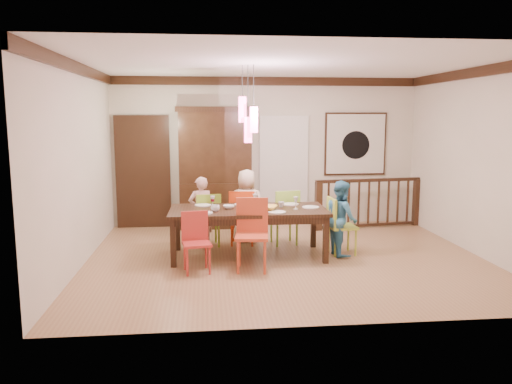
{
  "coord_description": "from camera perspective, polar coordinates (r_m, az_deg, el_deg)",
  "views": [
    {
      "loc": [
        -1.2,
        -7.3,
        2.15
      ],
      "look_at": [
        -0.42,
        0.35,
        0.98
      ],
      "focal_mm": 35.0,
      "sensor_mm": 36.0,
      "label": 1
    }
  ],
  "objects": [
    {
      "name": "plate_near_mid",
      "position": [
        7.34,
        2.41,
        -2.31
      ],
      "size": [
        0.26,
        0.26,
        0.01
      ],
      "primitive_type": "cylinder",
      "color": "white",
      "rests_on": "dining_table"
    },
    {
      "name": "serving_bowl",
      "position": [
        7.5,
        1.31,
        -1.83
      ],
      "size": [
        0.39,
        0.39,
        0.07
      ],
      "primitive_type": "imported",
      "rotation": [
        0.0,
        0.0,
        -0.37
      ],
      "color": "gold",
      "rests_on": "dining_table"
    },
    {
      "name": "plate_far_left",
      "position": [
        7.94,
        -6.08,
        -1.51
      ],
      "size": [
        0.26,
        0.26,
        0.01
      ],
      "primitive_type": "cylinder",
      "color": "white",
      "rests_on": "dining_table"
    },
    {
      "name": "cup_right",
      "position": [
        7.76,
        2.9,
        -1.44
      ],
      "size": [
        0.11,
        0.11,
        0.09
      ],
      "primitive_type": "imported",
      "rotation": [
        0.0,
        0.0,
        -0.3
      ],
      "color": "silver",
      "rests_on": "dining_table"
    },
    {
      "name": "balustrade",
      "position": [
        9.91,
        12.75,
        -1.15
      ],
      "size": [
        2.19,
        0.35,
        0.96
      ],
      "rotation": [
        0.0,
        0.0,
        0.12
      ],
      "color": "black",
      "rests_on": "floor"
    },
    {
      "name": "painting",
      "position": [
        10.23,
        11.29,
        5.4
      ],
      "size": [
        1.25,
        0.06,
        1.25
      ],
      "color": "black",
      "rests_on": "wall_back"
    },
    {
      "name": "panel_door",
      "position": [
        9.89,
        -12.76,
        2.05
      ],
      "size": [
        1.04,
        0.07,
        2.24
      ],
      "primitive_type": "cube",
      "color": "black",
      "rests_on": "wall_back"
    },
    {
      "name": "china_hutch",
      "position": [
        9.65,
        -4.66,
        2.79
      ],
      "size": [
        1.48,
        0.46,
        2.33
      ],
      "color": "black",
      "rests_on": "floor"
    },
    {
      "name": "plate_near_left",
      "position": [
        7.31,
        -6.0,
        -2.38
      ],
      "size": [
        0.26,
        0.26,
        0.01
      ],
      "primitive_type": "cylinder",
      "color": "white",
      "rests_on": "dining_table"
    },
    {
      "name": "plate_far_mid",
      "position": [
        7.97,
        -1.55,
        -1.43
      ],
      "size": [
        0.26,
        0.26,
        0.01
      ],
      "primitive_type": "cylinder",
      "color": "white",
      "rests_on": "dining_table"
    },
    {
      "name": "small_bowl",
      "position": [
        7.64,
        -3.12,
        -1.72
      ],
      "size": [
        0.19,
        0.19,
        0.06
      ],
      "primitive_type": "imported",
      "rotation": [
        0.0,
        0.0,
        0.1
      ],
      "color": "white",
      "rests_on": "dining_table"
    },
    {
      "name": "cup_left",
      "position": [
        7.42,
        -4.68,
        -1.87
      ],
      "size": [
        0.14,
        0.14,
        0.1
      ],
      "primitive_type": "imported",
      "rotation": [
        0.0,
        0.0,
        0.13
      ],
      "color": "silver",
      "rests_on": "dining_table"
    },
    {
      "name": "person_end_right",
      "position": [
        7.88,
        9.74,
        -2.93
      ],
      "size": [
        0.51,
        0.62,
        1.17
      ],
      "primitive_type": "imported",
      "rotation": [
        0.0,
        0.0,
        1.69
      ],
      "color": "teal",
      "rests_on": "floor"
    },
    {
      "name": "person_far_mid",
      "position": [
        8.55,
        -1.06,
        -1.59
      ],
      "size": [
        0.68,
        0.52,
        1.26
      ],
      "primitive_type": "imported",
      "rotation": [
        0.0,
        0.0,
        2.94
      ],
      "color": "beige",
      "rests_on": "floor"
    },
    {
      "name": "plate_end_right",
      "position": [
        7.77,
        6.27,
        -1.73
      ],
      "size": [
        0.26,
        0.26,
        0.01
      ],
      "primitive_type": "cylinder",
      "color": "white",
      "rests_on": "dining_table"
    },
    {
      "name": "wall_back",
      "position": [
        9.9,
        1.16,
        4.6
      ],
      "size": [
        6.0,
        0.0,
        6.0
      ],
      "primitive_type": "plane",
      "rotation": [
        1.57,
        0.0,
        0.0
      ],
      "color": "beige",
      "rests_on": "floor"
    },
    {
      "name": "crown_molding",
      "position": [
        7.43,
        3.6,
        13.8
      ],
      "size": [
        6.0,
        5.0,
        0.16
      ],
      "primitive_type": null,
      "color": "black",
      "rests_on": "wall_back"
    },
    {
      "name": "wine_glass_d",
      "position": [
        7.61,
        4.56,
        -1.26
      ],
      "size": [
        0.08,
        0.08,
        0.19
      ],
      "primitive_type": null,
      "color": "silver",
      "rests_on": "dining_table"
    },
    {
      "name": "wine_glass_b",
      "position": [
        7.85,
        -0.11,
        -0.93
      ],
      "size": [
        0.08,
        0.08,
        0.19
      ],
      "primitive_type": null,
      "color": "silver",
      "rests_on": "dining_table"
    },
    {
      "name": "wine_glass_a",
      "position": [
        7.69,
        -4.99,
        -1.16
      ],
      "size": [
        0.08,
        0.08,
        0.19
      ],
      "primitive_type": null,
      "color": "#590C19",
      "rests_on": "dining_table"
    },
    {
      "name": "chair_end_right",
      "position": [
        7.94,
        9.86,
        -3.38
      ],
      "size": [
        0.43,
        0.43,
        0.9
      ],
      "rotation": [
        0.0,
        0.0,
        1.64
      ],
      "color": "#B7CD3D",
      "rests_on": "floor"
    },
    {
      "name": "pendant_cluster",
      "position": [
        7.5,
        -0.92,
        8.31
      ],
      "size": [
        0.27,
        0.21,
        1.14
      ],
      "color": "#EB4684",
      "rests_on": "ceiling"
    },
    {
      "name": "ceiling",
      "position": [
        7.44,
        3.6,
        14.41
      ],
      "size": [
        6.0,
        6.0,
        0.0
      ],
      "primitive_type": "plane",
      "rotation": [
        3.14,
        0.0,
        0.0
      ],
      "color": "white",
      "rests_on": "wall_back"
    },
    {
      "name": "chair_far_right",
      "position": [
        8.44,
        3.22,
        -2.39
      ],
      "size": [
        0.49,
        0.49,
        0.94
      ],
      "rotation": [
        0.0,
        0.0,
        3.31
      ],
      "color": "#95CC41",
      "rests_on": "floor"
    },
    {
      "name": "napkin",
      "position": [
        7.32,
        -0.77,
        -2.33
      ],
      "size": [
        0.18,
        0.14,
        0.01
      ],
      "primitive_type": "cube",
      "color": "#D83359",
      "rests_on": "dining_table"
    },
    {
      "name": "white_doorway",
      "position": [
        9.95,
        3.18,
        2.29
      ],
      "size": [
        0.97,
        0.05,
        2.22
      ],
      "primitive_type": "cube",
      "color": "silver",
      "rests_on": "wall_back"
    },
    {
      "name": "wall_left",
      "position": [
        7.56,
        -19.6,
        2.83
      ],
      "size": [
        0.0,
        5.0,
        5.0
      ],
      "primitive_type": "plane",
      "rotation": [
        1.57,
        0.0,
        1.57
      ],
      "color": "beige",
      "rests_on": "floor"
    },
    {
      "name": "person_far_left",
      "position": [
        8.44,
        -6.3,
        -2.14
      ],
      "size": [
        0.47,
        0.35,
        1.16
      ],
      "primitive_type": "imported",
      "rotation": [
        0.0,
        0.0,
        3.34
      ],
      "color": "#F9BEBD",
      "rests_on": "floor"
    },
    {
      "name": "chair_near_mid",
      "position": [
        6.98,
        -0.49,
        -4.41
      ],
      "size": [
        0.51,
        0.51,
        1.0
      ],
      "rotation": [
        0.0,
        0.0,
        -0.12
      ],
      "color": "#C24427",
      "rests_on": "floor"
    },
    {
      "name": "wall_right",
      "position": [
        8.45,
        24.03,
        3.15
      ],
      "size": [
        0.0,
        5.0,
        5.0
      ],
      "primitive_type": "plane",
      "rotation": [
        1.57,
        0.0,
        -1.57
      ],
      "color": "beige",
      "rests_on": "floor"
    },
    {
      "name": "chair_far_mid",
      "position": [
        8.42,
        -1.56,
        -2.42
      ],
      "size": [
        0.47,
        0.47,
        0.93
      ],
      "rotation": [
        0.0,
        0.0,
        3.01
      ],
      "color": "#BC330D",
      "rests_on": "floor"
    },
    {
      "name": "floor",
      "position": [
        7.71,
        3.4,
        -7.57
      ],
      "size": [
        6.0,
        6.0,
        0.0
      ],
      "primitive_type": "plane",
      "color": "#9D6F4C",
      "rests_on": "ground"
    },
    {
      "name": "wine_glass_c",
      "position": [
        7.41,
        -0.99,
        -1.51
      ],
      "size": [
        0.08,
        0.08,
        0.19
      ],
      "primitive_type": null,
      "color": "#590C19",
      "rests_on": "dining_table"
    },
    {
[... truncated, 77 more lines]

